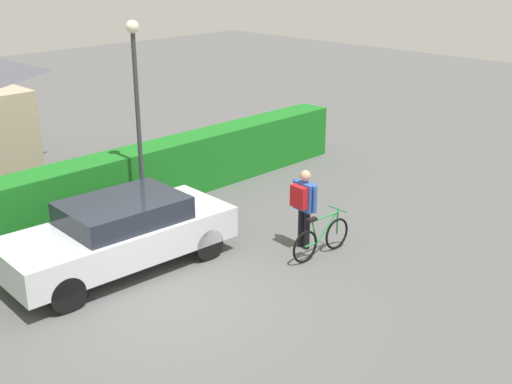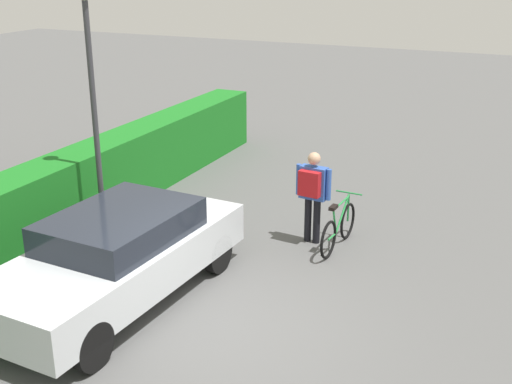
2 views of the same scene
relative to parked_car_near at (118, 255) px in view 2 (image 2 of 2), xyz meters
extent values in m
plane|color=#555555|center=(-0.15, -1.82, -0.76)|extent=(60.00, 60.00, 0.00)
cube|color=silver|center=(-0.03, 0.00, -0.11)|extent=(4.66, 2.10, 0.64)
cube|color=#1E232D|center=(0.11, -0.01, 0.44)|extent=(2.36, 1.75, 0.44)
cylinder|color=black|center=(1.56, 0.74, -0.43)|extent=(0.68, 0.22, 0.67)
cylinder|color=black|center=(1.47, -0.92, -0.43)|extent=(0.68, 0.22, 0.67)
cylinder|color=black|center=(-1.63, -0.73, -0.43)|extent=(0.68, 0.22, 0.67)
torus|color=black|center=(3.70, -2.47, -0.42)|extent=(0.69, 0.09, 0.68)
torus|color=black|center=(2.74, -2.42, -0.42)|extent=(0.69, 0.09, 0.68)
cylinder|color=#268C3F|center=(3.40, -2.46, -0.16)|extent=(0.62, 0.07, 0.57)
cylinder|color=#268C3F|center=(3.01, -2.43, -0.17)|extent=(0.22, 0.05, 0.54)
cylinder|color=#268C3F|center=(3.28, -2.45, 0.07)|extent=(0.73, 0.08, 0.04)
cylinder|color=#268C3F|center=(2.92, -2.43, -0.43)|extent=(0.37, 0.06, 0.05)
cylinder|color=#268C3F|center=(3.70, -2.47, -0.15)|extent=(0.04, 0.04, 0.53)
cube|color=black|center=(2.92, -2.43, 0.12)|extent=(0.23, 0.11, 0.06)
cylinder|color=#268C3F|center=(3.70, -2.47, 0.14)|extent=(0.06, 0.50, 0.03)
cylinder|color=black|center=(3.28, -1.84, -0.34)|extent=(0.13, 0.13, 0.85)
cylinder|color=black|center=(3.26, -2.02, -0.34)|extent=(0.13, 0.13, 0.85)
cube|color=#3359B2|center=(3.27, -1.93, 0.39)|extent=(0.25, 0.51, 0.60)
sphere|color=tan|center=(3.27, -1.93, 0.84)|extent=(0.23, 0.23, 0.23)
cylinder|color=#3359B2|center=(3.30, -1.63, 0.41)|extent=(0.09, 0.09, 0.57)
cylinder|color=#3359B2|center=(3.24, -2.22, 0.41)|extent=(0.09, 0.09, 0.57)
cube|color=red|center=(3.11, -1.91, 0.42)|extent=(0.20, 0.41, 0.46)
cylinder|color=#38383D|center=(1.70, 1.56, 1.40)|extent=(0.10, 0.10, 4.31)
camera|label=1|loc=(-6.53, -10.16, 5.19)|focal=46.33mm
camera|label=2|loc=(-7.31, -5.60, 4.26)|focal=46.24mm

